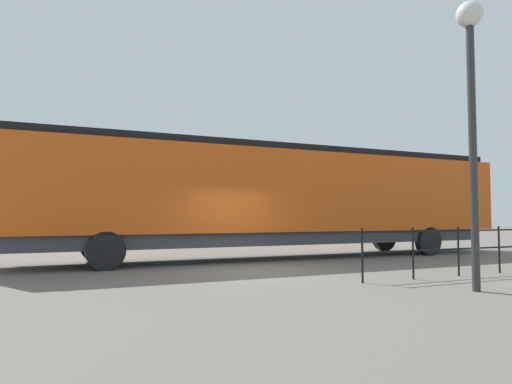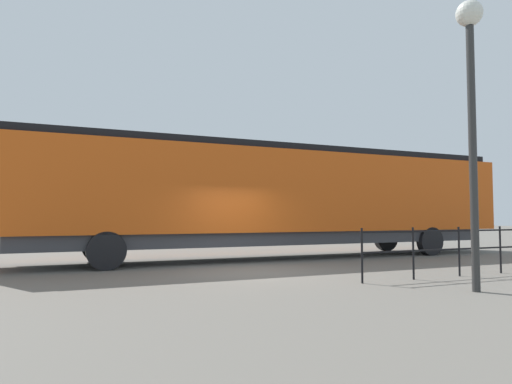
% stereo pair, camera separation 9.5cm
% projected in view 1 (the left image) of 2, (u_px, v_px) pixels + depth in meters
% --- Properties ---
extents(ground_plane, '(120.00, 120.00, 0.00)m').
position_uv_depth(ground_plane, '(253.00, 271.00, 12.52)').
color(ground_plane, '#666059').
extents(locomotive, '(2.88, 18.82, 4.03)m').
position_uv_depth(locomotive, '(288.00, 196.00, 16.67)').
color(locomotive, '#D15114').
rests_on(locomotive, ground_plane).
extents(lamp_post, '(0.54, 0.54, 6.04)m').
position_uv_depth(lamp_post, '(471.00, 80.00, 9.41)').
color(lamp_post, '#2D2D2D').
rests_on(lamp_post, ground_plane).
extents(platform_fence, '(0.05, 7.61, 1.26)m').
position_uv_depth(platform_fence, '(479.00, 244.00, 11.90)').
color(platform_fence, black).
rests_on(platform_fence, ground_plane).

